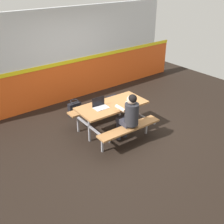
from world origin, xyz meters
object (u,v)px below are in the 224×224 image
backpack_dark (112,104)px  tote_bag_bright (75,109)px  laptop_silver (100,106)px  picnic_table_main (112,111)px  student_nearer (129,115)px

backpack_dark → tote_bag_bright: bearing=156.1°
backpack_dark → tote_bag_bright: (-0.93, 0.41, -0.02)m
laptop_silver → tote_bag_bright: 1.37m
picnic_table_main → backpack_dark: (0.69, 0.87, -0.36)m
student_nearer → picnic_table_main: bearing=93.1°
picnic_table_main → student_nearer: (0.03, -0.56, 0.14)m
picnic_table_main → laptop_silver: size_ratio=4.98×
picnic_table_main → tote_bag_bright: size_ratio=3.79×
picnic_table_main → student_nearer: size_ratio=1.35×
laptop_silver → tote_bag_bright: bearing=87.6°
student_nearer → backpack_dark: student_nearer is taller
backpack_dark → laptop_silver: bearing=-140.0°
picnic_table_main → tote_bag_bright: 1.36m
student_nearer → laptop_silver: student_nearer is taller
student_nearer → tote_bag_bright: student_nearer is taller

